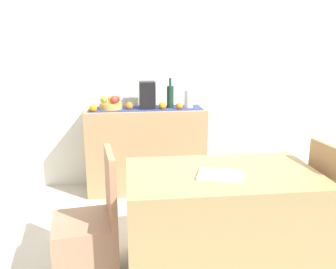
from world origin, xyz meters
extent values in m
cube|color=beige|center=(0.00, 0.00, -0.01)|extent=(6.40, 6.40, 0.02)
cube|color=silver|center=(0.00, 1.18, 1.35)|extent=(6.40, 0.06, 2.70)
cube|color=tan|center=(-0.21, 0.92, 0.45)|extent=(1.24, 0.42, 0.90)
cube|color=navy|center=(-0.21, 0.92, 0.90)|extent=(1.17, 0.32, 0.01)
cylinder|color=gold|center=(-0.56, 0.92, 0.94)|extent=(0.23, 0.23, 0.06)
sphere|color=gold|center=(-0.56, 0.98, 1.00)|extent=(0.07, 0.07, 0.07)
sphere|color=#8DA131|center=(-0.63, 0.90, 1.00)|extent=(0.07, 0.07, 0.07)
sphere|color=red|center=(-0.50, 0.93, 1.00)|extent=(0.07, 0.07, 0.07)
sphere|color=#B23727|center=(-0.53, 0.86, 1.01)|extent=(0.08, 0.08, 0.08)
cylinder|color=#183828|center=(0.05, 0.92, 1.01)|extent=(0.07, 0.07, 0.23)
cylinder|color=#183828|center=(0.05, 0.92, 1.17)|extent=(0.03, 0.03, 0.08)
cube|color=black|center=(-0.19, 0.92, 1.04)|extent=(0.16, 0.18, 0.28)
cylinder|color=silver|center=(0.25, 0.92, 0.99)|extent=(0.09, 0.09, 0.19)
sphere|color=orange|center=(-0.04, 0.86, 0.94)|extent=(0.07, 0.07, 0.07)
sphere|color=orange|center=(-0.73, 0.80, 0.93)|extent=(0.07, 0.07, 0.07)
sphere|color=orange|center=(0.14, 0.83, 0.93)|extent=(0.07, 0.07, 0.07)
sphere|color=orange|center=(-0.37, 0.89, 0.94)|extent=(0.08, 0.08, 0.08)
cube|color=tan|center=(0.21, -0.58, 0.37)|extent=(1.25, 0.74, 0.74)
cube|color=white|center=(0.17, -0.66, 0.75)|extent=(0.34, 0.29, 0.02)
cube|color=#A57B5F|center=(-0.70, -0.58, 0.23)|extent=(0.45, 0.45, 0.45)
cube|color=#AF7A58|center=(-0.52, -0.56, 0.68)|extent=(0.09, 0.40, 0.45)
cube|color=tan|center=(0.94, -0.60, 0.68)|extent=(0.08, 0.40, 0.45)
camera|label=1|loc=(-0.40, -2.69, 1.55)|focal=37.65mm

